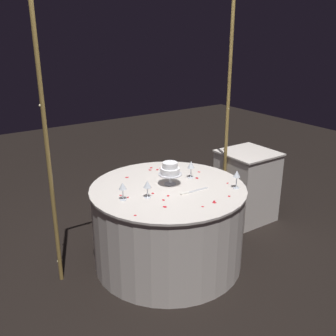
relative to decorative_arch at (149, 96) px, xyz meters
The scene contains 31 objects.
ground_plane 1.62m from the decorative_arch, 90.02° to the right, with size 12.00×12.00×0.00m, color black.
decorative_arch is the anchor object (origin of this frame).
main_table 1.23m from the decorative_arch, 90.02° to the right, with size 1.45×1.45×0.79m.
side_table 1.74m from the decorative_arch, ahead, with size 0.59×0.59×0.84m.
tiered_cake 0.71m from the decorative_arch, 78.30° to the right, with size 0.22×0.22×0.22m.
wine_glass_0 0.84m from the decorative_arch, 124.99° to the right, with size 0.07×0.07×0.16m.
wine_glass_1 0.78m from the decorative_arch, 36.39° to the right, with size 0.07×0.07×0.17m.
wine_glass_2 1.08m from the decorative_arch, 53.27° to the right, with size 0.07×0.07×0.17m.
wine_glass_3 0.89m from the decorative_arch, 145.95° to the right, with size 0.07×0.07×0.16m.
cake_knife 0.96m from the decorative_arch, 77.05° to the right, with size 0.30×0.03×0.01m.
rose_petal_0 0.84m from the decorative_arch, 124.07° to the right, with size 0.04×0.03×0.00m, color red.
rose_petal_1 1.15m from the decorative_arch, 130.12° to the right, with size 0.02×0.02×0.00m, color red.
rose_petal_2 0.92m from the decorative_arch, 37.90° to the right, with size 0.04×0.03×0.00m, color red.
rose_petal_3 0.83m from the decorative_arch, 148.37° to the left, with size 0.04×0.03×0.00m, color red.
rose_petal_4 1.14m from the decorative_arch, 80.82° to the right, with size 0.04×0.02×0.00m, color red.
rose_petal_5 1.10m from the decorative_arch, 46.61° to the right, with size 0.03×0.02×0.00m, color red.
rose_petal_6 0.83m from the decorative_arch, 39.92° to the left, with size 0.03×0.02×0.00m, color red.
rose_petal_7 1.13m from the decorative_arch, 79.30° to the right, with size 0.03×0.02×0.00m, color red.
rose_petal_8 0.95m from the decorative_arch, 144.42° to the right, with size 0.02×0.02×0.00m, color red.
rose_petal_9 0.89m from the decorative_arch, 119.15° to the right, with size 0.03×0.02×0.00m, color red.
rose_petal_10 1.14m from the decorative_arch, 89.88° to the right, with size 0.02×0.02×0.00m, color red.
rose_petal_11 0.84m from the decorative_arch, 37.05° to the left, with size 0.02×0.02×0.00m, color red.
rose_petal_12 0.82m from the decorative_arch, 60.62° to the left, with size 0.03×0.02×0.00m, color red.
rose_petal_13 1.16m from the decorative_arch, 67.43° to the right, with size 0.03×0.02×0.00m, color red.
rose_petal_14 0.93m from the decorative_arch, 103.41° to the right, with size 0.03×0.02×0.00m, color red.
rose_petal_15 0.97m from the decorative_arch, 110.48° to the right, with size 0.03×0.02×0.00m, color red.
rose_petal_16 0.94m from the decorative_arch, 18.00° to the right, with size 0.03×0.02×0.00m, color red.
rose_petal_17 0.84m from the decorative_arch, 57.40° to the left, with size 0.03×0.02×0.00m, color red.
rose_petal_18 0.84m from the decorative_arch, 20.95° to the left, with size 0.03×0.02×0.00m, color red.
rose_petal_19 0.95m from the decorative_arch, 153.07° to the right, with size 0.02×0.02×0.00m, color red.
rose_petal_20 1.06m from the decorative_arch, 112.08° to the right, with size 0.04×0.03×0.00m, color red.
Camera 1 is at (-1.86, -2.75, 2.19)m, focal length 41.59 mm.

